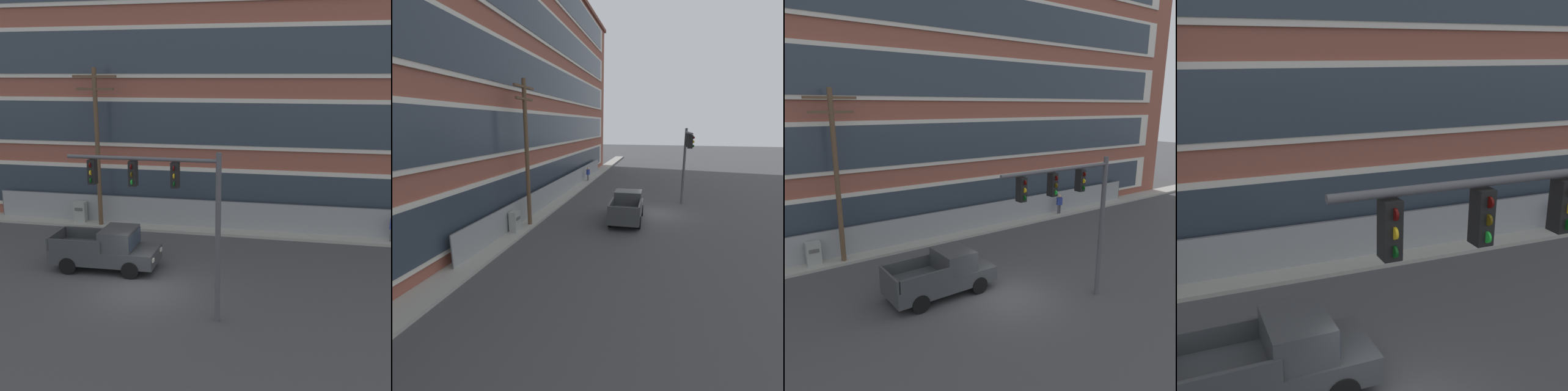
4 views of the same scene
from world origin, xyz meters
The scene contains 8 objects.
ground_plane centered at (0.00, 0.00, 0.00)m, with size 160.00×160.00×0.00m, color #424244.
sidewalk_building_side centered at (0.00, 8.50, 0.08)m, with size 80.00×1.60×0.16m, color #9E9B93.
brick_mill_building centered at (-1.41, 13.63, 10.21)m, with size 55.46×9.25×20.40m.
chain_link_fence centered at (3.86, 8.79, 0.92)m, with size 31.77×0.06×1.81m.
traffic_signal_mast centered at (1.77, -2.02, 4.64)m, with size 5.69×0.43×6.34m.
pickup_truck_dark_grey centered at (-2.28, 1.97, 0.95)m, with size 5.06×2.19×2.02m.
utility_pole_near_corner centered at (-5.12, 8.09, 5.17)m, with size 2.60×0.26×9.35m.
electrical_cabinet centered at (-6.57, 8.42, 0.71)m, with size 0.73×0.48×1.41m.
Camera 1 is at (6.04, -18.49, 8.95)m, focal length 45.00 mm.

